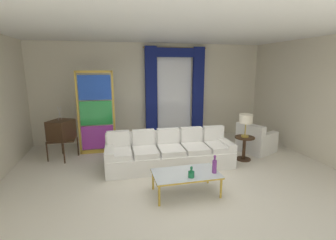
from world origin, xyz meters
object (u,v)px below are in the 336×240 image
object	(u,v)px
bottle_blue_decanter	(214,166)
bottle_crystal_tall	(191,174)
couch_white_long	(169,153)
stained_glass_divider	(96,115)
coffee_table	(186,175)
armchair_white	(255,141)
vintage_tv	(61,131)
peacock_figurine	(118,149)
round_side_table	(244,146)
table_lamp_brass	(246,120)

from	to	relation	value
bottle_blue_decanter	bottle_crystal_tall	xyz separation A→B (m)	(-0.46, -0.08, -0.07)
couch_white_long	stained_glass_divider	distance (m)	2.23
couch_white_long	bottle_crystal_tall	world-z (taller)	couch_white_long
coffee_table	armchair_white	bearing A→B (deg)	34.55
couch_white_long	armchair_white	world-z (taller)	couch_white_long
stained_glass_divider	coffee_table	bearing A→B (deg)	-58.10
couch_white_long	stained_glass_divider	world-z (taller)	stained_glass_divider
coffee_table	vintage_tv	xyz separation A→B (m)	(-2.50, 2.42, 0.35)
couch_white_long	peacock_figurine	xyz separation A→B (m)	(-1.15, 0.86, -0.09)
coffee_table	bottle_blue_decanter	bearing A→B (deg)	-13.98
bottle_crystal_tall	armchair_white	distance (m)	3.19
round_side_table	bottle_crystal_tall	bearing A→B (deg)	-142.10
armchair_white	bottle_crystal_tall	bearing A→B (deg)	-142.16
vintage_tv	round_side_table	size ratio (longest dim) A/B	2.26
peacock_figurine	couch_white_long	bearing A→B (deg)	-36.91
bottle_crystal_tall	stained_glass_divider	bearing A→B (deg)	120.52
armchair_white	peacock_figurine	bearing A→B (deg)	172.68
coffee_table	armchair_white	xyz separation A→B (m)	(2.54, 1.75, -0.09)
armchair_white	table_lamp_brass	xyz separation A→B (m)	(-0.62, -0.48, 0.74)
round_side_table	table_lamp_brass	distance (m)	0.67
bottle_blue_decanter	bottle_crystal_tall	bearing A→B (deg)	-170.62
couch_white_long	bottle_blue_decanter	size ratio (longest dim) A/B	8.70
bottle_blue_decanter	armchair_white	size ratio (longest dim) A/B	0.32
bottle_crystal_tall	couch_white_long	bearing A→B (deg)	90.51
armchair_white	round_side_table	size ratio (longest dim) A/B	1.79
stained_glass_divider	peacock_figurine	world-z (taller)	stained_glass_divider
vintage_tv	stained_glass_divider	xyz separation A→B (m)	(0.85, 0.22, 0.33)
bottle_crystal_tall	peacock_figurine	distance (m)	2.70
couch_white_long	round_side_table	world-z (taller)	couch_white_long
armchair_white	round_side_table	world-z (taller)	armchair_white
peacock_figurine	vintage_tv	bearing A→B (deg)	171.67
bottle_crystal_tall	stained_glass_divider	world-z (taller)	stained_glass_divider
coffee_table	peacock_figurine	world-z (taller)	peacock_figurine
couch_white_long	peacock_figurine	world-z (taller)	couch_white_long
coffee_table	round_side_table	distance (m)	2.30
coffee_table	stained_glass_divider	size ratio (longest dim) A/B	0.54
armchair_white	round_side_table	xyz separation A→B (m)	(-0.62, -0.48, 0.07)
stained_glass_divider	peacock_figurine	bearing A→B (deg)	-39.39
stained_glass_divider	round_side_table	distance (m)	3.89
vintage_tv	table_lamp_brass	bearing A→B (deg)	-14.61
couch_white_long	table_lamp_brass	size ratio (longest dim) A/B	5.16
round_side_table	table_lamp_brass	world-z (taller)	table_lamp_brass
bottle_blue_decanter	round_side_table	distance (m)	2.00
coffee_table	armchair_white	world-z (taller)	armchair_white
vintage_tv	bottle_crystal_tall	bearing A→B (deg)	-46.03
couch_white_long	coffee_table	bearing A→B (deg)	-90.73
stained_glass_divider	vintage_tv	bearing A→B (deg)	-165.56
bottle_crystal_tall	stained_glass_divider	xyz separation A→B (m)	(-1.68, 2.84, 0.58)
bottle_crystal_tall	table_lamp_brass	xyz separation A→B (m)	(1.89, 1.47, 0.55)
stained_glass_divider	round_side_table	bearing A→B (deg)	-21.04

